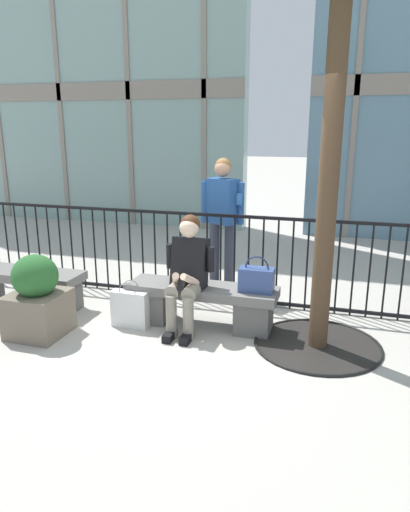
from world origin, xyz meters
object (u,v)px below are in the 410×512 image
object	(u,v)px
handbag_on_bench	(257,279)
stone_bench_far	(19,284)
bystander_at_railing	(222,215)
seated_person_with_phone	(187,270)
stone_bench	(202,301)
planter	(37,298)
shopping_bag	(130,308)

from	to	relation	value
handbag_on_bench	stone_bench_far	size ratio (longest dim) A/B	0.23
bystander_at_railing	seated_person_with_phone	bearing A→B (deg)	-91.64
stone_bench	planter	world-z (taller)	planter
stone_bench	shopping_bag	size ratio (longest dim) A/B	3.14
handbag_on_bench	planter	world-z (taller)	planter
stone_bench	stone_bench_far	distance (m)	2.25
seated_person_with_phone	shopping_bag	bearing A→B (deg)	-168.56
bystander_at_railing	planter	distance (m)	2.42
bystander_at_railing	stone_bench_far	xyz separation A→B (m)	(-2.17, -1.22, -0.73)
seated_person_with_phone	stone_bench_far	world-z (taller)	seated_person_with_phone
stone_bench_far	bystander_at_railing	bearing A→B (deg)	29.38
shopping_bag	planter	xyz separation A→B (m)	(-0.81, -0.45, 0.19)
shopping_bag	bystander_at_railing	bearing A→B (deg)	65.10
handbag_on_bench	shopping_bag	distance (m)	1.38
shopping_bag	handbag_on_bench	bearing A→B (deg)	10.46
stone_bench	stone_bench_far	world-z (taller)	same
handbag_on_bench	bystander_at_railing	distance (m)	1.39
bystander_at_railing	stone_bench_far	distance (m)	2.59
shopping_bag	stone_bench_far	bearing A→B (deg)	173.60
seated_person_with_phone	stone_bench_far	size ratio (longest dim) A/B	0.76
stone_bench	planter	xyz separation A→B (m)	(-1.54, -0.70, 0.12)
stone_bench_far	planter	bearing A→B (deg)	-41.09
stone_bench	planter	bearing A→B (deg)	-155.56
seated_person_with_phone	shopping_bag	xyz separation A→B (m)	(-0.61, -0.12, -0.45)
planter	handbag_on_bench	bearing A→B (deg)	18.03
planter	seated_person_with_phone	bearing A→B (deg)	21.93
seated_person_with_phone	bystander_at_railing	bearing A→B (deg)	88.36
handbag_on_bench	shopping_bag	bearing A→B (deg)	-169.54
shopping_bag	bystander_at_railing	xyz separation A→B (m)	(0.65, 1.39, 0.80)
stone_bench_far	shopping_bag	bearing A→B (deg)	-6.40
stone_bench	seated_person_with_phone	size ratio (longest dim) A/B	1.32
handbag_on_bench	planter	distance (m)	2.24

